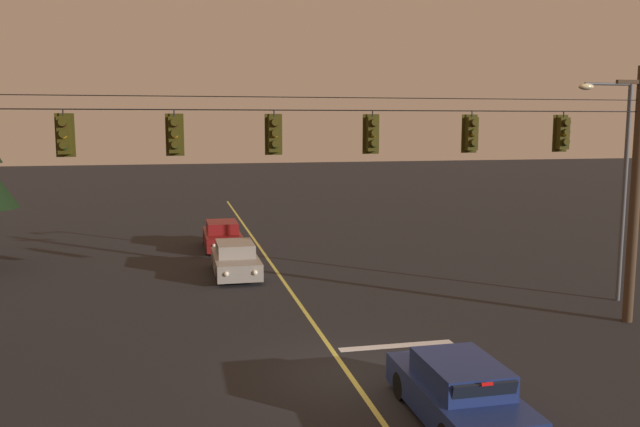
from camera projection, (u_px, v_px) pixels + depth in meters
name	position (u px, v px, depth m)	size (l,w,h in m)	color
ground_plane	(348.00, 373.00, 16.82)	(180.00, 180.00, 0.00)	black
lane_centre_stripe	(291.00, 292.00, 24.82)	(0.14, 60.00, 0.01)	#D1C64C
stop_bar_paint	(396.00, 346.00, 18.85)	(3.40, 0.36, 0.01)	silver
signal_span_assembly	(328.00, 200.00, 18.45)	(21.71, 0.32, 8.11)	#423021
traffic_light_leftmost	(64.00, 135.00, 16.69)	(0.48, 0.41, 1.22)	black
traffic_light_left_inner	(175.00, 135.00, 17.28)	(0.48, 0.41, 1.22)	black
traffic_light_centre	(274.00, 134.00, 17.85)	(0.48, 0.41, 1.22)	black
traffic_light_right_inner	(373.00, 134.00, 18.46)	(0.48, 0.41, 1.22)	black
traffic_light_rightmost	(472.00, 134.00, 19.11)	(0.48, 0.41, 1.22)	black
traffic_light_far_right	(563.00, 133.00, 19.75)	(0.48, 0.41, 1.22)	black
car_waiting_near_lane	(459.00, 393.00, 13.98)	(1.80, 4.33, 1.39)	navy
car_oncoming_lead	(235.00, 260.00, 27.58)	(1.80, 4.42, 1.39)	gray
car_oncoming_trailing	(222.00, 236.00, 33.40)	(1.80, 4.42, 1.39)	maroon
street_lamp_corner	(618.00, 171.00, 22.99)	(2.11, 0.30, 7.81)	#4C4F54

